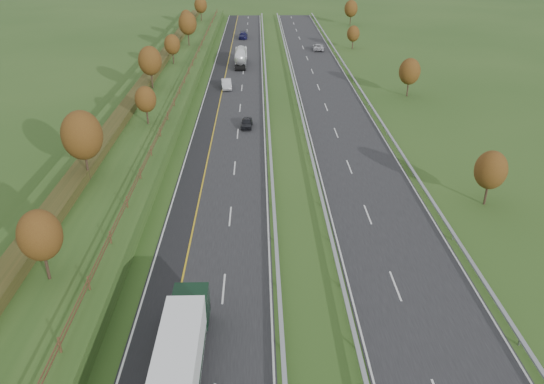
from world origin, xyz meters
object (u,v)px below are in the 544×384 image
(car_silver_mid, at_px, (226,84))
(car_small_far, at_px, (243,35))
(car_oncoming, at_px, (318,47))
(box_lorry, at_px, (177,376))
(road_tanker, at_px, (241,56))
(car_dark_near, at_px, (247,123))

(car_silver_mid, height_order, car_small_far, car_silver_mid)
(car_oncoming, bearing_deg, box_lorry, 82.70)
(box_lorry, bearing_deg, road_tanker, 89.11)
(road_tanker, height_order, car_oncoming, road_tanker)
(car_oncoming, bearing_deg, car_silver_mid, 61.77)
(car_dark_near, height_order, car_oncoming, car_oncoming)
(car_small_far, bearing_deg, car_dark_near, -87.18)
(car_dark_near, height_order, car_small_far, car_small_far)
(box_lorry, distance_m, car_silver_mid, 71.31)
(road_tanker, distance_m, car_silver_mid, 18.31)
(car_dark_near, bearing_deg, car_oncoming, 76.49)
(box_lorry, height_order, car_small_far, box_lorry)
(road_tanker, xyz_separation_m, car_silver_mid, (-2.13, -18.16, -1.01))
(box_lorry, xyz_separation_m, road_tanker, (1.39, 89.45, -0.47))
(road_tanker, relative_size, car_small_far, 2.12)
(car_dark_near, bearing_deg, box_lorry, -90.63)
(box_lorry, distance_m, car_dark_near, 50.32)
(car_dark_near, distance_m, car_oncoming, 56.35)
(car_silver_mid, relative_size, car_small_far, 0.93)
(car_small_far, bearing_deg, car_oncoming, -39.15)
(car_dark_near, relative_size, car_oncoming, 0.75)
(car_silver_mid, distance_m, car_oncoming, 38.56)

